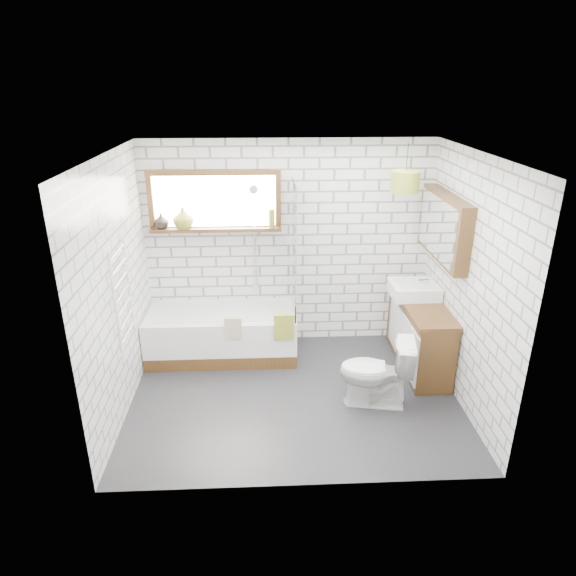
{
  "coord_description": "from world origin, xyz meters",
  "views": [
    {
      "loc": [
        -0.29,
        -4.59,
        3.13
      ],
      "look_at": [
        -0.06,
        0.25,
        1.13
      ],
      "focal_mm": 32.0,
      "sensor_mm": 36.0,
      "label": 1
    }
  ],
  "objects_px": {
    "vanity": "(419,333)",
    "toilet": "(376,372)",
    "bathtub": "(222,333)",
    "pendant": "(405,181)",
    "basin": "(414,290)"
  },
  "relations": [
    {
      "from": "bathtub",
      "to": "pendant",
      "type": "height_order",
      "value": "pendant"
    },
    {
      "from": "vanity",
      "to": "pendant",
      "type": "bearing_deg",
      "value": 144.45
    },
    {
      "from": "bathtub",
      "to": "toilet",
      "type": "height_order",
      "value": "toilet"
    },
    {
      "from": "vanity",
      "to": "pendant",
      "type": "distance_m",
      "value": 1.74
    },
    {
      "from": "basin",
      "to": "toilet",
      "type": "relative_size",
      "value": 0.72
    },
    {
      "from": "bathtub",
      "to": "toilet",
      "type": "xyz_separation_m",
      "value": [
        1.62,
        -1.09,
        0.09
      ]
    },
    {
      "from": "bathtub",
      "to": "basin",
      "type": "xyz_separation_m",
      "value": [
        2.23,
        -0.14,
        0.58
      ]
    },
    {
      "from": "vanity",
      "to": "toilet",
      "type": "distance_m",
      "value": 1.03
    },
    {
      "from": "bathtub",
      "to": "basin",
      "type": "relative_size",
      "value": 3.31
    },
    {
      "from": "bathtub",
      "to": "basin",
      "type": "distance_m",
      "value": 2.31
    },
    {
      "from": "bathtub",
      "to": "vanity",
      "type": "relative_size",
      "value": 1.28
    },
    {
      "from": "toilet",
      "to": "pendant",
      "type": "bearing_deg",
      "value": 167.84
    },
    {
      "from": "basin",
      "to": "toilet",
      "type": "bearing_deg",
      "value": -122.57
    },
    {
      "from": "pendant",
      "to": "vanity",
      "type": "bearing_deg",
      "value": -35.55
    },
    {
      "from": "bathtub",
      "to": "basin",
      "type": "height_order",
      "value": "basin"
    }
  ]
}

